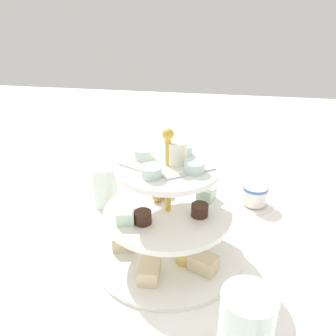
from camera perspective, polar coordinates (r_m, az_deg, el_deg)
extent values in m
plane|color=white|center=(0.71, 0.00, -13.57)|extent=(2.40, 2.40, 0.00)
cylinder|color=white|center=(0.70, 0.00, -13.26)|extent=(0.28, 0.28, 0.01)
cylinder|color=white|center=(0.65, 0.00, -7.10)|extent=(0.23, 0.23, 0.01)
cylinder|color=white|center=(0.60, 0.00, 0.09)|extent=(0.18, 0.18, 0.01)
cylinder|color=gold|center=(0.63, 0.00, -5.01)|extent=(0.01, 0.01, 0.25)
sphere|color=gold|center=(0.58, 0.00, 5.44)|extent=(0.02, 0.02, 0.02)
cube|color=beige|center=(0.73, 5.63, -9.85)|extent=(0.06, 0.05, 0.03)
cube|color=beige|center=(0.75, -1.42, -8.19)|extent=(0.04, 0.05, 0.03)
cube|color=beige|center=(0.70, -6.84, -11.54)|extent=(0.05, 0.04, 0.03)
cube|color=beige|center=(0.63, -3.01, -16.22)|extent=(0.04, 0.05, 0.03)
cube|color=beige|center=(0.65, 5.64, -14.87)|extent=(0.06, 0.05, 0.03)
cylinder|color=#E5C660|center=(0.67, 2.71, -14.13)|extent=(0.04, 0.04, 0.01)
cylinder|color=#381E14|center=(0.61, -4.06, -7.87)|extent=(0.03, 0.03, 0.02)
cylinder|color=#381E14|center=(0.63, 5.09, -6.73)|extent=(0.03, 0.03, 0.02)
cylinder|color=#381E14|center=(0.69, -1.06, -3.37)|extent=(0.03, 0.03, 0.02)
cube|color=silver|center=(0.67, 6.15, -4.10)|extent=(0.04, 0.04, 0.02)
cube|color=silver|center=(0.61, -6.83, -7.65)|extent=(0.04, 0.04, 0.02)
sphere|color=gold|center=(0.67, -1.68, -4.37)|extent=(0.02, 0.02, 0.02)
cylinder|color=silver|center=(0.57, 4.23, 0.18)|extent=(0.03, 0.03, 0.02)
cylinder|color=silver|center=(0.64, 2.35, 2.92)|extent=(0.03, 0.03, 0.02)
cylinder|color=silver|center=(0.62, -3.91, 2.31)|extent=(0.03, 0.03, 0.02)
cylinder|color=silver|center=(0.56, -2.67, -0.56)|extent=(0.03, 0.03, 0.02)
cylinder|color=white|center=(0.60, 1.42, 2.52)|extent=(0.04, 0.04, 0.04)
cube|color=silver|center=(0.58, -4.37, -0.23)|extent=(0.09, 0.05, 0.00)
cube|color=silver|center=(0.57, 3.60, -0.81)|extent=(0.08, 0.06, 0.00)
cylinder|color=silver|center=(0.50, 12.12, -24.80)|extent=(0.07, 0.07, 0.14)
cylinder|color=silver|center=(0.89, 5.12, -1.57)|extent=(0.06, 0.06, 0.07)
cylinder|color=white|center=(0.87, 13.54, -5.59)|extent=(0.09, 0.09, 0.01)
cylinder|color=white|center=(0.86, 13.72, -4.14)|extent=(0.06, 0.06, 0.04)
cylinder|color=#4772B2|center=(0.85, 13.86, -3.07)|extent=(0.06, 0.06, 0.01)
cube|color=silver|center=(0.75, 24.67, -13.59)|extent=(0.04, 0.17, 0.00)
cylinder|color=silver|center=(0.84, -9.98, -2.87)|extent=(0.06, 0.06, 0.10)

